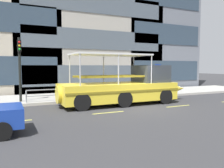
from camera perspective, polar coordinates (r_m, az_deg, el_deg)
ground_plane at (r=14.19m, az=6.46°, el=-5.66°), size 120.00×120.00×0.00m
sidewalk at (r=19.12m, az=-2.34°, el=-2.78°), size 32.00×4.80×0.18m
curb_edge at (r=16.87m, az=0.93°, el=-3.73°), size 32.00×0.18×0.18m
lane_centreline at (r=13.43m, az=8.53°, el=-6.24°), size 25.80×0.12×0.01m
curb_guardrail at (r=16.82m, az=-1.68°, el=-1.57°), size 11.09×0.09×0.80m
traffic_light_pole at (r=15.94m, az=-22.15°, el=4.89°), size 0.24×0.46×4.16m
parking_sign at (r=19.97m, az=11.36°, el=2.63°), size 0.60×0.12×2.52m
duck_tour_boat at (r=15.14m, az=3.57°, el=-0.87°), size 9.56×2.64×3.28m
pedestrian_near_bow at (r=19.98m, az=7.45°, el=0.54°), size 0.22×0.46×1.60m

